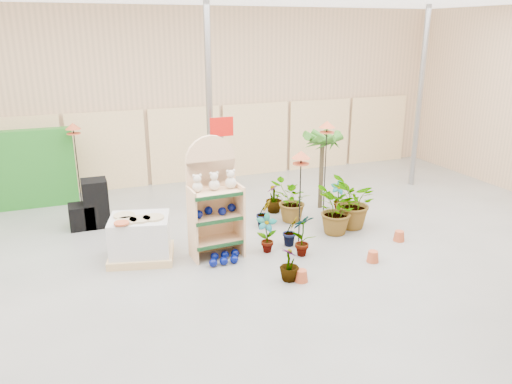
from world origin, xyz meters
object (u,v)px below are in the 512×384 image
(pallet_stack, at_px, (140,238))
(potted_plant_2, at_px, (337,211))
(bird_table_front, at_px, (301,158))
(display_shelf, at_px, (213,201))

(pallet_stack, relative_size, potted_plant_2, 1.30)
(bird_table_front, xyz_separation_m, potted_plant_2, (0.96, 0.27, -1.23))
(pallet_stack, bearing_deg, bird_table_front, 3.46)
(display_shelf, relative_size, potted_plant_2, 2.17)
(bird_table_front, bearing_deg, display_shelf, 168.20)
(display_shelf, xyz_separation_m, pallet_stack, (-1.30, 0.21, -0.60))
(pallet_stack, bearing_deg, potted_plant_2, 10.11)
(display_shelf, bearing_deg, pallet_stack, 167.62)
(pallet_stack, relative_size, bird_table_front, 0.70)
(display_shelf, height_order, bird_table_front, display_shelf)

